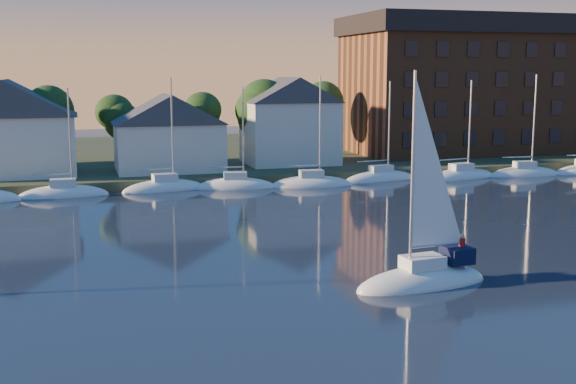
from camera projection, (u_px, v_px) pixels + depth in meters
name	position (u px, v px, depth m)	size (l,w,h in m)	color
shoreline_land	(198.00, 158.00, 95.91)	(160.00, 50.00, 2.00)	#363F24
wooden_dock	(235.00, 184.00, 74.15)	(120.00, 3.00, 1.00)	brown
clubhouse_west	(8.00, 126.00, 72.70)	(13.65, 9.45, 9.64)	silver
clubhouse_centre	(168.00, 131.00, 76.36)	(11.55, 8.40, 8.08)	silver
clubhouse_east	(290.00, 120.00, 82.02)	(10.50, 8.40, 9.80)	silver
condo_block	(467.00, 84.00, 94.28)	(31.00, 17.00, 17.40)	brown
tree_line	(230.00, 108.00, 83.93)	(93.40, 5.40, 8.90)	#342318
moored_fleet	(241.00, 187.00, 71.30)	(87.50, 2.40, 12.05)	white
hero_sailboat	(424.00, 275.00, 38.86)	(8.11, 3.35, 12.57)	white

